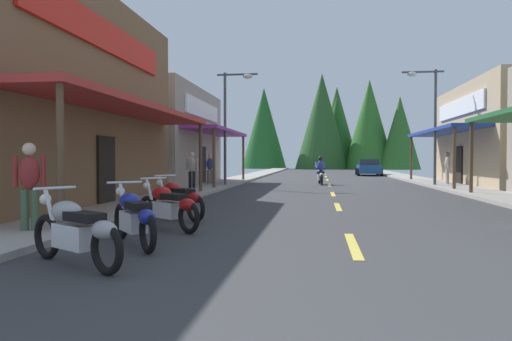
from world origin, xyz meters
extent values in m
cube|color=#38383A|center=(0.00, 26.61, -0.05)|extent=(9.72, 83.21, 0.10)
cube|color=#9E9991|center=(-5.88, 26.61, 0.06)|extent=(2.04, 83.21, 0.12)
cube|color=#9E9991|center=(5.88, 26.61, 0.06)|extent=(2.04, 83.21, 0.12)
cube|color=#E0C64C|center=(0.00, 7.46, 0.01)|extent=(0.16, 2.40, 0.01)
cube|color=#E0C64C|center=(0.00, 13.78, 0.01)|extent=(0.16, 2.40, 0.01)
cube|color=#E0C64C|center=(0.00, 18.90, 0.01)|extent=(0.16, 2.40, 0.01)
cube|color=#E0C64C|center=(0.00, 25.55, 0.01)|extent=(0.16, 2.40, 0.01)
cube|color=#E0C64C|center=(0.00, 32.11, 0.01)|extent=(0.16, 2.40, 0.01)
cube|color=#E0C64C|center=(0.00, 37.89, 0.01)|extent=(0.16, 2.40, 0.01)
cube|color=#E0C64C|center=(0.00, 44.72, 0.01)|extent=(0.16, 2.40, 0.01)
cube|color=#E0C64C|center=(0.00, 50.65, 0.01)|extent=(0.16, 2.40, 0.01)
cube|color=#E0C64C|center=(0.00, 56.22, 0.01)|extent=(0.16, 2.40, 0.01)
cube|color=brown|center=(-9.96, 13.10, 3.25)|extent=(6.11, 12.20, 6.51)
cube|color=#B72D28|center=(-6.00, 13.10, 2.90)|extent=(1.80, 10.98, 0.16)
cylinder|color=brown|center=(-5.30, 7.81, 1.41)|extent=(0.14, 0.14, 2.82)
cylinder|color=brown|center=(-5.30, 18.39, 1.41)|extent=(0.14, 0.14, 2.82)
cube|color=red|center=(-6.84, 13.10, 5.08)|extent=(0.10, 8.54, 0.90)
cube|color=black|center=(-6.86, 13.10, 1.05)|extent=(0.08, 1.10, 2.10)
cube|color=gray|center=(-10.10, 25.14, 2.63)|extent=(6.39, 9.93, 5.25)
cube|color=#8C338C|center=(-6.00, 25.14, 2.90)|extent=(1.80, 8.94, 0.16)
cylinder|color=brown|center=(-5.30, 20.87, 1.41)|extent=(0.14, 0.14, 2.82)
cylinder|color=brown|center=(-5.30, 29.41, 1.41)|extent=(0.14, 0.14, 2.82)
cube|color=white|center=(-6.84, 25.14, 4.10)|extent=(0.10, 6.95, 0.90)
cube|color=black|center=(-6.86, 25.14, 1.05)|extent=(0.08, 1.10, 2.10)
cylinder|color=brown|center=(5.30, 19.00, 1.41)|extent=(0.14, 0.14, 2.82)
cube|color=navy|center=(6.00, 26.26, 2.90)|extent=(1.80, 10.23, 0.16)
cylinder|color=brown|center=(5.30, 21.34, 1.41)|extent=(0.14, 0.14, 2.82)
cylinder|color=brown|center=(5.30, 31.17, 1.41)|extent=(0.14, 0.14, 2.82)
cube|color=white|center=(6.84, 26.26, 4.16)|extent=(0.10, 7.96, 0.90)
cube|color=black|center=(6.86, 26.26, 1.05)|extent=(0.08, 1.10, 2.10)
cylinder|color=#474C51|center=(-5.26, 23.29, 2.88)|extent=(0.14, 0.14, 5.76)
cylinder|color=#474C51|center=(-4.63, 23.29, 5.66)|extent=(2.06, 0.10, 0.10)
ellipsoid|color=silver|center=(-4.10, 23.29, 5.56)|extent=(0.50, 0.30, 0.24)
cylinder|color=#474C51|center=(5.26, 24.68, 2.96)|extent=(0.14, 0.14, 5.92)
cylinder|color=#474C51|center=(4.63, 24.68, 5.82)|extent=(2.06, 0.10, 0.10)
ellipsoid|color=silver|center=(4.10, 24.68, 5.72)|extent=(0.50, 0.30, 0.24)
torus|color=black|center=(-4.39, 5.84, 0.32)|extent=(0.59, 0.43, 0.64)
torus|color=black|center=(-3.13, 5.03, 0.32)|extent=(0.59, 0.43, 0.64)
cube|color=silver|center=(-3.76, 5.44, 0.40)|extent=(0.74, 0.61, 0.32)
ellipsoid|color=#99999E|center=(-3.93, 5.54, 0.72)|extent=(0.64, 0.57, 0.28)
cube|color=black|center=(-3.55, 5.30, 0.68)|extent=(0.66, 0.56, 0.12)
ellipsoid|color=#99999E|center=(-3.17, 5.06, 0.55)|extent=(0.50, 0.44, 0.24)
cylinder|color=silver|center=(-4.29, 5.77, 0.65)|extent=(0.35, 0.25, 0.71)
cylinder|color=silver|center=(-4.18, 5.70, 1.02)|extent=(0.36, 0.53, 0.04)
sphere|color=white|center=(-4.42, 5.85, 0.85)|extent=(0.16, 0.16, 0.16)
torus|color=black|center=(-4.03, 7.56, 0.32)|extent=(0.47, 0.56, 0.64)
torus|color=black|center=(-3.10, 6.38, 0.32)|extent=(0.47, 0.56, 0.64)
cube|color=silver|center=(-3.56, 6.97, 0.40)|extent=(0.65, 0.72, 0.32)
ellipsoid|color=navy|center=(-3.69, 7.12, 0.72)|extent=(0.60, 0.64, 0.28)
cube|color=black|center=(-3.41, 6.77, 0.68)|extent=(0.59, 0.64, 0.12)
ellipsoid|color=navy|center=(-3.13, 6.42, 0.55)|extent=(0.46, 0.49, 0.24)
cylinder|color=silver|center=(-3.95, 7.45, 0.65)|extent=(0.28, 0.33, 0.71)
cylinder|color=silver|center=(-3.87, 7.36, 1.02)|extent=(0.50, 0.40, 0.04)
sphere|color=white|center=(-4.05, 7.58, 0.85)|extent=(0.16, 0.16, 0.16)
torus|color=black|center=(-4.17, 9.26, 0.32)|extent=(0.56, 0.48, 0.64)
torus|color=black|center=(-3.00, 8.31, 0.32)|extent=(0.56, 0.48, 0.64)
cube|color=silver|center=(-3.59, 8.78, 0.40)|extent=(0.72, 0.66, 0.32)
ellipsoid|color=#A51414|center=(-3.74, 8.91, 0.72)|extent=(0.64, 0.60, 0.28)
cube|color=black|center=(-3.39, 8.63, 0.68)|extent=(0.64, 0.60, 0.12)
ellipsoid|color=#A51414|center=(-3.04, 8.34, 0.55)|extent=(0.49, 0.46, 0.24)
cylinder|color=silver|center=(-4.07, 9.17, 0.65)|extent=(0.33, 0.28, 0.71)
cylinder|color=silver|center=(-3.98, 9.10, 1.02)|extent=(0.41, 0.49, 0.04)
sphere|color=white|center=(-4.19, 9.27, 0.85)|extent=(0.16, 0.16, 0.16)
torus|color=black|center=(-4.44, 10.86, 0.32)|extent=(0.55, 0.49, 0.64)
torus|color=black|center=(-3.29, 9.90, 0.32)|extent=(0.55, 0.49, 0.64)
cube|color=silver|center=(-3.86, 10.38, 0.40)|extent=(0.72, 0.66, 0.32)
ellipsoid|color=#A51414|center=(-4.02, 10.51, 0.72)|extent=(0.63, 0.60, 0.28)
cube|color=black|center=(-3.67, 10.22, 0.68)|extent=(0.64, 0.60, 0.12)
ellipsoid|color=#A51414|center=(-3.33, 9.93, 0.55)|extent=(0.49, 0.47, 0.24)
cylinder|color=silver|center=(-4.34, 10.78, 0.65)|extent=(0.32, 0.28, 0.71)
cylinder|color=silver|center=(-4.25, 10.70, 1.02)|extent=(0.42, 0.49, 0.04)
sphere|color=white|center=(-4.46, 10.88, 0.85)|extent=(0.16, 0.16, 0.16)
torus|color=black|center=(-0.53, 26.97, 0.32)|extent=(0.15, 0.65, 0.64)
torus|color=black|center=(-0.42, 25.48, 0.32)|extent=(0.15, 0.65, 0.64)
cube|color=silver|center=(-0.47, 26.23, 0.40)|extent=(0.33, 0.72, 0.32)
ellipsoid|color=#99999E|center=(-0.49, 26.43, 0.72)|extent=(0.36, 0.58, 0.28)
cube|color=black|center=(-0.45, 25.98, 0.68)|extent=(0.33, 0.62, 0.12)
ellipsoid|color=#99999E|center=(-0.42, 25.53, 0.55)|extent=(0.27, 0.46, 0.24)
cylinder|color=silver|center=(-0.52, 26.84, 0.65)|extent=(0.09, 0.37, 0.71)
cylinder|color=silver|center=(-0.51, 26.72, 1.02)|extent=(0.60, 0.09, 0.04)
sphere|color=white|center=(-0.54, 27.00, 0.85)|extent=(0.16, 0.16, 0.16)
ellipsoid|color=#333F8C|center=(-0.46, 26.08, 1.05)|extent=(0.41, 0.41, 0.64)
sphere|color=black|center=(-0.47, 26.13, 1.45)|extent=(0.24, 0.24, 0.24)
cylinder|color=#333F8C|center=(-0.64, 26.23, 0.70)|extent=(0.17, 0.43, 0.24)
cylinder|color=#333F8C|center=(-0.69, 26.36, 1.05)|extent=(0.14, 0.51, 0.40)
cylinder|color=#333F8C|center=(-0.32, 26.26, 0.70)|extent=(0.17, 0.43, 0.24)
cylinder|color=#333F8C|center=(-0.28, 26.39, 1.05)|extent=(0.14, 0.51, 0.40)
cylinder|color=#3F593F|center=(-5.70, 7.63, 0.43)|extent=(0.14, 0.14, 0.86)
cylinder|color=#3F593F|center=(-5.88, 7.57, 0.43)|extent=(0.14, 0.14, 0.86)
ellipsoid|color=maroon|center=(-5.79, 7.60, 1.17)|extent=(0.42, 0.36, 0.61)
cylinder|color=maroon|center=(-5.56, 7.68, 1.20)|extent=(0.09, 0.09, 0.58)
cylinder|color=maroon|center=(-6.02, 7.53, 1.20)|extent=(0.09, 0.09, 0.58)
sphere|color=beige|center=(-5.79, 7.60, 1.60)|extent=(0.23, 0.23, 0.23)
cylinder|color=#B2A599|center=(6.09, 25.66, 0.45)|extent=(0.14, 0.14, 0.89)
cylinder|color=#B2A599|center=(6.09, 25.48, 0.45)|extent=(0.14, 0.14, 0.89)
ellipsoid|color=#B2A599|center=(6.09, 25.57, 1.21)|extent=(0.27, 0.37, 0.63)
cylinder|color=#B2A599|center=(6.10, 25.81, 1.24)|extent=(0.09, 0.09, 0.60)
cylinder|color=#B2A599|center=(6.08, 25.33, 1.24)|extent=(0.09, 0.09, 0.60)
sphere|color=#8C664C|center=(6.09, 25.57, 1.66)|extent=(0.24, 0.24, 0.24)
cylinder|color=black|center=(-6.09, 20.28, 0.43)|extent=(0.14, 0.14, 0.87)
cylinder|color=black|center=(-6.26, 20.30, 0.43)|extent=(0.14, 0.14, 0.87)
ellipsoid|color=#B2A599|center=(-6.17, 20.29, 1.17)|extent=(0.39, 0.30, 0.61)
cylinder|color=#B2A599|center=(-5.94, 20.26, 1.20)|extent=(0.09, 0.09, 0.58)
cylinder|color=#B2A599|center=(-6.41, 20.32, 1.20)|extent=(0.09, 0.09, 0.58)
sphere|color=beige|center=(-6.17, 20.29, 1.61)|extent=(0.23, 0.23, 0.23)
cylinder|color=#726659|center=(-6.20, 24.35, 0.43)|extent=(0.14, 0.14, 0.85)
cylinder|color=#726659|center=(-6.38, 24.35, 0.43)|extent=(0.14, 0.14, 0.85)
ellipsoid|color=#333F8C|center=(-6.29, 24.35, 1.15)|extent=(0.37, 0.27, 0.60)
cylinder|color=#333F8C|center=(-6.05, 24.34, 1.18)|extent=(0.09, 0.09, 0.57)
cylinder|color=#333F8C|center=(-6.53, 24.35, 1.18)|extent=(0.09, 0.09, 0.57)
sphere|color=beige|center=(-6.29, 24.35, 1.58)|extent=(0.23, 0.23, 0.23)
cube|color=#1E4C8C|center=(3.66, 41.46, 0.55)|extent=(1.89, 4.34, 0.70)
cube|color=#262D38|center=(3.66, 41.31, 1.10)|extent=(1.65, 2.23, 0.60)
cylinder|color=black|center=(2.77, 42.93, 0.33)|extent=(0.23, 0.66, 0.66)
cylinder|color=black|center=(4.61, 42.89, 0.33)|extent=(0.23, 0.66, 0.66)
cylinder|color=black|center=(2.71, 40.03, 0.33)|extent=(0.23, 0.66, 0.66)
cylinder|color=black|center=(4.55, 39.99, 0.33)|extent=(0.23, 0.66, 0.66)
cone|color=#1F5923|center=(-8.66, 70.23, 5.97)|extent=(6.69, 6.69, 11.94)
cone|color=#2A6623|center=(6.44, 68.12, 6.26)|extent=(7.01, 7.01, 12.52)
cone|color=#2F5323|center=(2.09, 72.64, 6.13)|extent=(6.87, 6.87, 12.27)
cone|color=#256723|center=(-8.16, 71.18, 4.19)|extent=(4.69, 4.69, 8.38)
cone|color=#255123|center=(-0.14, 68.38, 6.78)|extent=(7.60, 7.60, 13.57)
cone|color=#225C23|center=(2.14, 71.12, 5.45)|extent=(6.10, 6.10, 10.90)
cone|color=#295F23|center=(10.20, 65.80, 4.92)|extent=(5.51, 5.51, 9.84)
camera|label=1|loc=(-0.56, -0.50, 1.42)|focal=33.64mm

